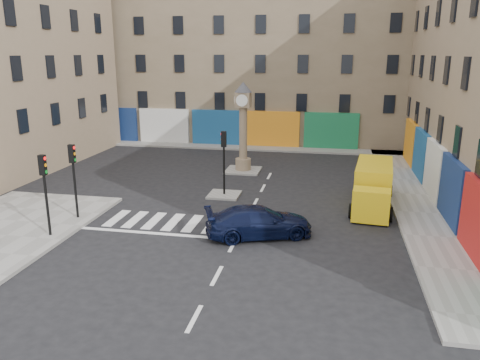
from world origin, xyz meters
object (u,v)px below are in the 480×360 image
(traffic_light_island, at_px, (224,153))
(yellow_van, at_px, (373,186))
(traffic_light_left_far, at_px, (73,169))
(clock_pillar, at_px, (243,121))
(traffic_light_left_near, at_px, (45,182))
(navy_sedan, at_px, (259,222))

(traffic_light_island, xyz_separation_m, yellow_van, (8.36, -0.21, -1.47))
(traffic_light_left_far, bearing_deg, traffic_light_island, 40.60)
(traffic_light_island, xyz_separation_m, clock_pillar, (0.00, 6.00, 0.96))
(traffic_light_island, height_order, clock_pillar, clock_pillar)
(traffic_light_island, height_order, yellow_van, traffic_light_island)
(traffic_light_left_near, xyz_separation_m, traffic_light_island, (6.30, 7.80, -0.03))
(traffic_light_left_near, distance_m, traffic_light_island, 10.03)
(clock_pillar, height_order, yellow_van, clock_pillar)
(traffic_light_left_far, distance_m, clock_pillar, 13.05)
(navy_sedan, bearing_deg, traffic_light_left_far, 66.19)
(traffic_light_left_near, distance_m, navy_sedan, 9.65)
(traffic_light_left_far, height_order, navy_sedan, traffic_light_left_far)
(traffic_light_left_near, height_order, yellow_van, traffic_light_left_near)
(traffic_light_left_near, relative_size, traffic_light_left_far, 1.00)
(traffic_light_left_near, relative_size, yellow_van, 0.58)
(traffic_light_left_near, xyz_separation_m, yellow_van, (14.66, 7.59, -1.50))
(traffic_light_left_near, height_order, clock_pillar, clock_pillar)
(navy_sedan, bearing_deg, traffic_light_left_near, 80.87)
(traffic_light_left_near, height_order, traffic_light_left_far, same)
(traffic_light_left_near, xyz_separation_m, traffic_light_left_far, (0.00, 2.40, 0.00))
(clock_pillar, bearing_deg, traffic_light_left_far, -118.94)
(clock_pillar, relative_size, navy_sedan, 1.26)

